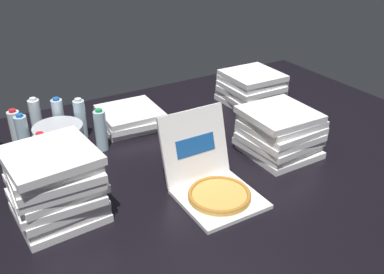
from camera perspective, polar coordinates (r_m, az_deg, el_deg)
ground_plane at (r=2.34m, az=2.02°, el=-4.02°), size 3.20×2.40×0.02m
open_pizza_box at (r=2.08m, az=2.73°, el=-6.00°), size 0.36×0.46×0.37m
pizza_stack_center_near at (r=3.10m, az=7.79°, el=6.45°), size 0.38×0.39×0.22m
pizza_stack_center_far at (r=2.77m, az=-8.12°, el=2.57°), size 0.39×0.40×0.11m
pizza_stack_left_near at (r=1.99m, az=-17.64°, el=-5.93°), size 0.39×0.40×0.33m
pizza_stack_right_mid at (r=2.45m, az=11.48°, el=0.59°), size 0.39×0.40×0.26m
ice_bucket at (r=2.55m, az=-17.07°, el=-0.24°), size 0.28×0.28×0.16m
water_bottle_0 at (r=2.74m, az=-19.84°, el=2.34°), size 0.07×0.07×0.25m
water_bottle_1 at (r=2.31m, az=-18.98°, el=-2.37°), size 0.07×0.07×0.25m
water_bottle_2 at (r=2.70m, az=-17.14°, el=2.40°), size 0.07×0.07×0.25m
water_bottle_3 at (r=2.66m, az=-14.49°, el=2.32°), size 0.07×0.07×0.25m
water_bottle_4 at (r=2.49m, az=-11.93°, el=0.86°), size 0.07×0.07×0.25m
water_bottle_5 at (r=2.63m, az=-22.14°, el=0.77°), size 0.07×0.07×0.25m
water_bottle_6 at (r=2.56m, az=-21.34°, el=0.16°), size 0.07×0.07×0.25m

